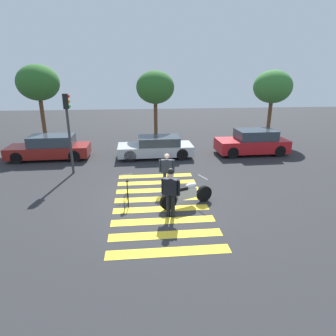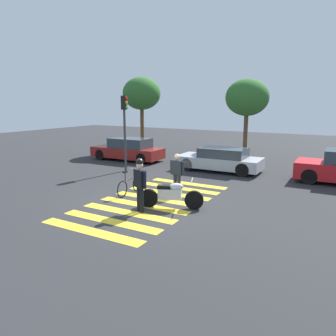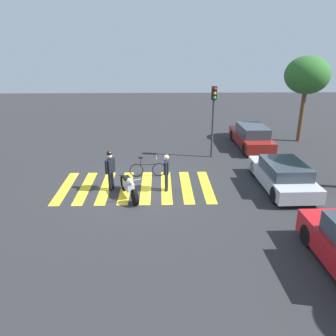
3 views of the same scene
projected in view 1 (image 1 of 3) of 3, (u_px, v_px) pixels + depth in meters
name	position (u px, v px, depth m)	size (l,w,h in m)	color
ground_plane	(160.00, 204.00, 11.11)	(60.00, 60.00, 0.00)	#2B2B2D
police_motorcycle	(187.00, 194.00, 10.85)	(2.12, 1.02, 1.04)	black
leaning_bicycle	(128.00, 191.00, 11.32)	(0.46, 1.74, 0.99)	black
officer_on_foot	(167.00, 170.00, 12.13)	(0.66, 0.25, 1.63)	#1E232D
officer_by_motorcycle	(171.00, 189.00, 9.81)	(0.62, 0.39, 1.80)	black
crosswalk_stripes	(160.00, 204.00, 11.11)	(3.58, 6.75, 0.01)	yellow
car_maroon_wagon	(50.00, 148.00, 16.64)	(4.61, 1.78, 1.40)	black
car_silver_sedan	(156.00, 147.00, 17.02)	(4.42, 1.89, 1.25)	black
car_red_convertible	(252.00, 143.00, 17.65)	(4.32, 1.92, 1.51)	black
traffic_light_pole	(68.00, 121.00, 13.63)	(0.34, 0.27, 3.91)	#38383D
street_tree_near	(38.00, 83.00, 18.68)	(2.71, 2.71, 5.35)	brown
street_tree_mid	(155.00, 88.00, 19.51)	(2.60, 2.60, 4.97)	brown
street_tree_far	(273.00, 87.00, 20.30)	(2.70, 2.70, 5.01)	brown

